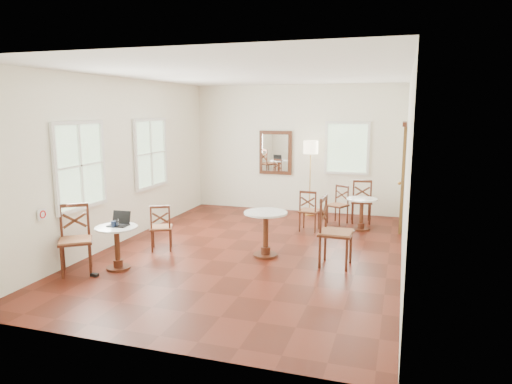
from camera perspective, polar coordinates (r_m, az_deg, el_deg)
ground at (r=8.18m, az=-0.64°, el=-7.27°), size 7.00×7.00×0.00m
room_shell at (r=8.10m, az=-0.47°, el=6.19°), size 5.02×7.02×3.01m
cafe_table_near at (r=7.51m, az=-16.59°, el=-5.97°), size 0.64×0.64×0.67m
cafe_table_mid at (r=7.80m, az=1.18°, el=-4.52°), size 0.72×0.72×0.76m
cafe_table_back at (r=9.75m, az=12.74°, el=-2.21°), size 0.62×0.62×0.65m
chair_near_a at (r=8.33m, az=-11.51°, el=-4.24°), size 0.50×0.50×0.82m
chair_near_b at (r=7.55m, az=-21.18°, el=-5.41°), size 0.66×0.66×1.03m
chair_mid_a at (r=9.49m, az=6.51°, el=-2.27°), size 0.41×0.41×0.84m
chair_mid_b at (r=7.43m, az=9.51°, el=-4.82°), size 0.53×0.53×1.10m
chair_back_a at (r=10.36m, az=12.73°, el=-1.08°), size 0.50×0.50×0.96m
chair_back_b at (r=10.23m, az=10.01°, el=-1.53°), size 0.50×0.50×0.81m
floor_lamp at (r=10.80m, az=6.68°, el=4.84°), size 0.34×0.34×1.73m
laptop at (r=7.51m, az=-16.30°, el=-3.52°), size 0.31×0.26×0.21m
mouse at (r=7.44m, az=-16.68°, el=-3.92°), size 0.13×0.10×0.04m
navy_mug at (r=7.42m, az=-16.97°, el=-3.77°), size 0.12×0.08×0.09m
water_glass at (r=7.45m, az=-16.63°, el=-3.62°), size 0.07×0.07×0.11m
power_adapter at (r=7.41m, az=-19.09°, el=-9.54°), size 0.11×0.07×0.04m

